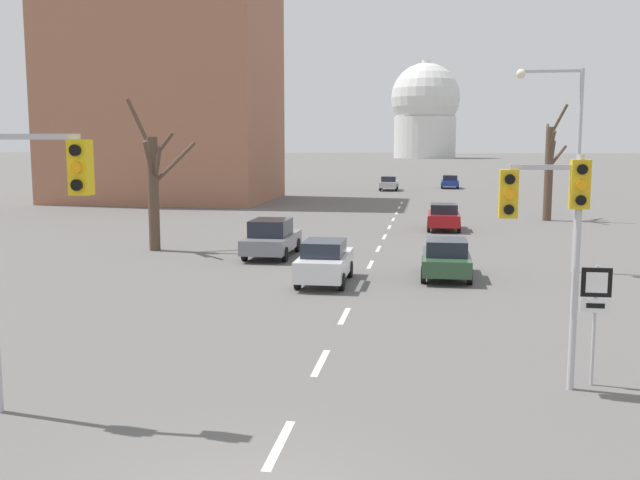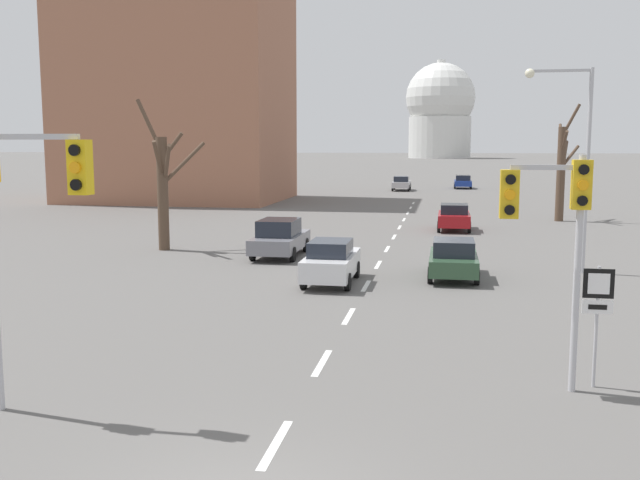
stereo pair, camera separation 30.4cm
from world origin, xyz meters
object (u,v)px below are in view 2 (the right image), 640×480
Objects in this scene: traffic_signal_near_left at (19,195)px; sedan_far_right at (454,217)px; route_sign_post at (597,305)px; sedan_near_left at (401,183)px; sedan_near_right at (463,182)px; sedan_mid_centre at (331,261)px; sedan_far_left at (280,238)px; sedan_distant_centre at (453,259)px; street_lamp_right at (575,147)px; traffic_signal_near_right at (555,214)px.

traffic_signal_near_left reaches higher than sedan_far_right.
route_sign_post reaches higher than sedan_near_left.
traffic_signal_near_left is 1.31× the size of sedan_near_right.
route_sign_post reaches higher than sedan_mid_centre.
traffic_signal_near_left is at bearing -90.97° from sedan_far_left.
sedan_distant_centre is at bearing -90.62° from sedan_far_right.
street_lamp_right reaches higher than route_sign_post.
route_sign_post is 0.56× the size of sedan_near_left.
traffic_signal_near_left is 0.68× the size of street_lamp_right.
sedan_near_left is (-7.78, 61.93, -0.91)m from route_sign_post.
sedan_near_right is 40.03m from sedan_far_right.
sedan_mid_centre is at bearing 125.44° from route_sign_post.
traffic_signal_near_right is 10.05m from traffic_signal_near_left.
sedan_mid_centre is (-8.74, -3.74, -4.05)m from street_lamp_right.
street_lamp_right is at bearing -86.85° from sedan_near_right.
sedan_distant_centre is (-4.44, -2.00, -4.10)m from street_lamp_right.
street_lamp_right reaches higher than sedan_near_right.
sedan_near_left is 46.41m from sedan_far_left.
sedan_near_right is 51.89m from sedan_far_left.
sedan_near_left is 35.63m from sedan_far_right.
route_sign_post is 26.82m from sedan_far_right.
sedan_mid_centre is at bearing 120.75° from traffic_signal_near_right.
sedan_far_left is at bearing 152.22° from sedan_distant_centre.
route_sign_post is 11.99m from sedan_distant_centre.
sedan_near_right is 0.89× the size of sedan_far_left.
sedan_far_left is (-2.47, -46.34, 0.03)m from sedan_near_left.
street_lamp_right is 53.29m from sedan_near_right.
traffic_signal_near_right is at bearing -59.72° from sedan_far_left.
sedan_near_left is at bearing -144.08° from sedan_near_right.
sedan_mid_centre is 1.02× the size of sedan_far_right.
sedan_far_left is 1.18× the size of sedan_far_right.
sedan_near_left is at bearing 90.82° from sedan_mid_centre.
sedan_far_left reaches higher than sedan_far_right.
sedan_mid_centre reaches higher than sedan_far_right.
route_sign_post reaches higher than sedan_far_right.
route_sign_post is 0.63× the size of sedan_mid_centre.
route_sign_post is (0.95, 0.33, -1.86)m from traffic_signal_near_right.
sedan_near_left is at bearing 86.95° from sedan_far_left.
traffic_signal_near_right reaches higher than route_sign_post.
sedan_distant_centre is (5.04, -50.30, -0.06)m from sedan_near_left.
sedan_far_left reaches higher than sedan_near_right.
sedan_far_right is (4.46, 16.79, -0.01)m from sedan_mid_centre.
sedan_distant_centre is (4.30, 1.75, -0.05)m from sedan_mid_centre.
sedan_mid_centre is at bearing -60.59° from sedan_far_left.
sedan_distant_centre is at bearing -27.78° from sedan_far_left.
sedan_mid_centre is 17.38m from sedan_far_right.
sedan_mid_centre is at bearing 74.92° from traffic_signal_near_left.
street_lamp_right is 1.96× the size of sedan_mid_centre.
traffic_signal_near_right is 1.04× the size of sedan_far_left.
street_lamp_right is at bearing 53.95° from traffic_signal_near_left.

